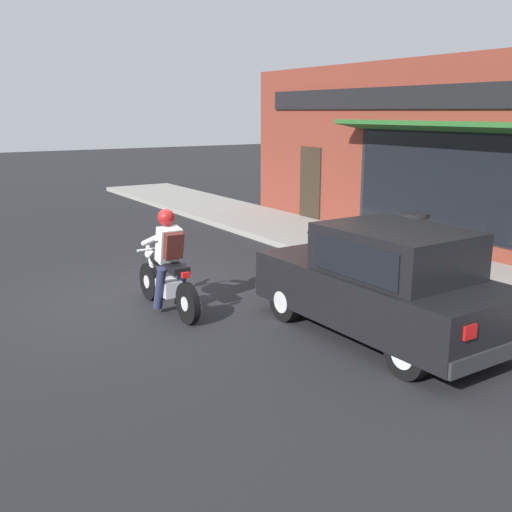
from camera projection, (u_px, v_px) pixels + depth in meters
ground_plane at (151, 298)px, 10.03m from camera, size 80.00×80.00×0.00m
sidewalk_curb at (298, 232)px, 15.20m from camera, size 2.60×22.00×0.14m
storefront_building at (404, 153)px, 13.88m from camera, size 1.25×11.47×4.20m
motorcycle_with_rider at (167, 269)px, 9.24m from camera, size 0.56×2.02×1.62m
car_hatchback at (383, 284)px, 8.16m from camera, size 1.71×3.81×1.57m
trash_bin at (413, 237)px, 11.79m from camera, size 0.56×0.56×0.98m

